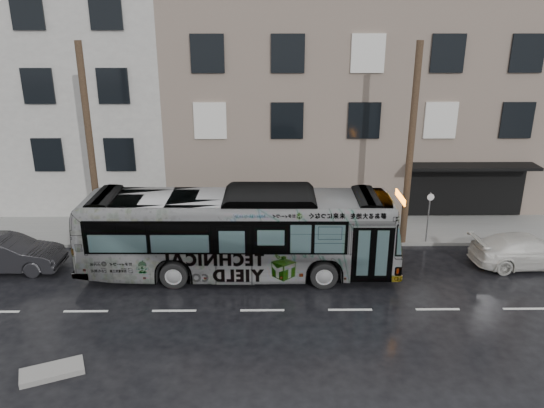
{
  "coord_description": "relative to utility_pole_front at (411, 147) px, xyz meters",
  "views": [
    {
      "loc": [
        0.17,
        -19.32,
        10.14
      ],
      "look_at": [
        0.41,
        2.5,
        2.32
      ],
      "focal_mm": 35.0,
      "sensor_mm": 36.0,
      "label": 1
    }
  ],
  "objects": [
    {
      "name": "dark_sedan",
      "position": [
        -17.15,
        -2.43,
        -3.91
      ],
      "size": [
        4.5,
        1.64,
        1.48
      ],
      "primitive_type": "imported",
      "rotation": [
        0.0,
        0.0,
        1.55
      ],
      "color": "black",
      "rests_on": "ground"
    },
    {
      "name": "white_sedan",
      "position": [
        4.71,
        -2.23,
        -3.97
      ],
      "size": [
        4.82,
        2.23,
        1.36
      ],
      "primitive_type": "imported",
      "rotation": [
        0.0,
        0.0,
        1.64
      ],
      "color": "silver",
      "rests_on": "ground"
    },
    {
      "name": "utility_pole_rear",
      "position": [
        -14.0,
        0.0,
        0.0
      ],
      "size": [
        0.3,
        0.3,
        9.0
      ],
      "primitive_type": "cylinder",
      "color": "#4C3926",
      "rests_on": "sidewalk"
    },
    {
      "name": "utility_pole_front",
      "position": [
        0.0,
        0.0,
        0.0
      ],
      "size": [
        0.3,
        0.3,
        9.0
      ],
      "primitive_type": "cylinder",
      "color": "#4C3926",
      "rests_on": "sidewalk"
    },
    {
      "name": "sign_post",
      "position": [
        1.1,
        0.0,
        -3.3
      ],
      "size": [
        0.06,
        0.06,
        2.4
      ],
      "primitive_type": "cylinder",
      "color": "slate",
      "rests_on": "sidewalk"
    },
    {
      "name": "bus",
      "position": [
        -7.47,
        -2.78,
        -2.86
      ],
      "size": [
        12.86,
        3.18,
        3.57
      ],
      "primitive_type": "imported",
      "rotation": [
        0.0,
        0.0,
        1.56
      ],
      "color": "#B2B2B2",
      "rests_on": "ground"
    },
    {
      "name": "sidewalk",
      "position": [
        -6.5,
        1.6,
        -4.58
      ],
      "size": [
        90.0,
        3.6,
        0.15
      ],
      "primitive_type": "cube",
      "color": "gray",
      "rests_on": "ground"
    },
    {
      "name": "ground",
      "position": [
        -6.5,
        -3.3,
        -4.65
      ],
      "size": [
        120.0,
        120.0,
        0.0
      ],
      "primitive_type": "plane",
      "color": "black",
      "rests_on": "ground"
    },
    {
      "name": "slush_pile",
      "position": [
        -12.76,
        -9.35,
        -4.56
      ],
      "size": [
        1.97,
        1.44,
        0.18
      ],
      "primitive_type": "cube",
      "rotation": [
        0.0,
        0.0,
        0.4
      ],
      "color": "#9C9A94",
      "rests_on": "ground"
    },
    {
      "name": "building_taupe",
      "position": [
        -1.5,
        9.4,
        0.85
      ],
      "size": [
        20.0,
        12.0,
        11.0
      ],
      "primitive_type": "cube",
      "color": "#7A6A5E",
      "rests_on": "ground"
    }
  ]
}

